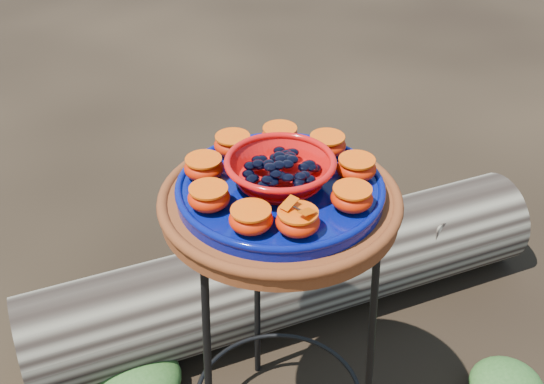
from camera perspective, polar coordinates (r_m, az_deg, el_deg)
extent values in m
cylinder|color=brown|center=(1.33, 0.67, -1.02)|extent=(0.46, 0.46, 0.04)
cylinder|color=#000557|center=(1.31, 0.68, 0.12)|extent=(0.40, 0.40, 0.03)
ellipsoid|color=#BA1404|center=(1.17, 2.16, -2.49)|extent=(0.08, 0.08, 0.04)
ellipsoid|color=#BA1404|center=(1.24, 6.70, -0.51)|extent=(0.08, 0.08, 0.04)
ellipsoid|color=#BA1404|center=(1.32, 7.07, 1.97)|extent=(0.08, 0.08, 0.04)
ellipsoid|color=#BA1404|center=(1.39, 4.63, 3.93)|extent=(0.08, 0.08, 0.04)
ellipsoid|color=#BA1404|center=(1.42, 0.66, 4.66)|extent=(0.08, 0.08, 0.04)
ellipsoid|color=#BA1404|center=(1.39, -3.29, 3.96)|extent=(0.08, 0.08, 0.04)
ellipsoid|color=#BA1404|center=(1.32, -5.71, 2.02)|extent=(0.08, 0.08, 0.04)
ellipsoid|color=#BA1404|center=(1.24, -5.30, -0.47)|extent=(0.08, 0.08, 0.04)
ellipsoid|color=#BA1404|center=(1.18, -1.77, -2.30)|extent=(0.08, 0.08, 0.04)
ellipsoid|color=#214718|center=(1.91, -11.11, -15.00)|extent=(0.23, 0.23, 0.11)
ellipsoid|color=#214718|center=(2.06, -6.04, -9.60)|extent=(0.28, 0.28, 0.14)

